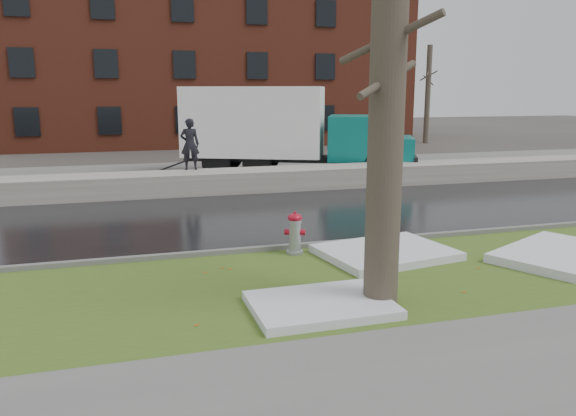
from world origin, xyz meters
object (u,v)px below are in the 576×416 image
object	(u,v)px
fire_hydrant	(295,231)
worker	(190,144)
tree	(388,84)
box_truck	(282,129)

from	to	relation	value
fire_hydrant	worker	world-z (taller)	worker
tree	worker	xyz separation A→B (m)	(-1.69, 11.80, -1.89)
tree	fire_hydrant	bearing A→B (deg)	99.35
tree	worker	distance (m)	12.07
fire_hydrant	worker	xyz separation A→B (m)	(-1.17, 8.69, 1.12)
tree	worker	bearing A→B (deg)	98.13
tree	worker	world-z (taller)	tree
box_truck	fire_hydrant	bearing A→B (deg)	-80.46
tree	worker	size ratio (longest dim) A/B	3.88
fire_hydrant	tree	xyz separation A→B (m)	(0.51, -3.11, 3.00)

